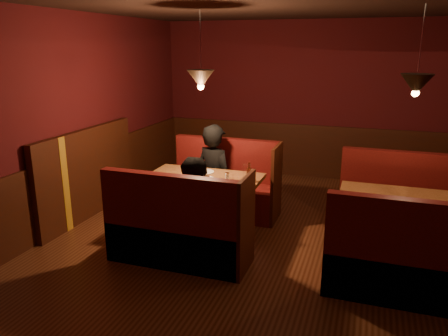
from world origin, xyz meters
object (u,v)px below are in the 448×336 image
(main_bench_near, at_px, (178,235))
(main_table, at_px, (203,191))
(main_bench_far, at_px, (225,190))
(diner_b, at_px, (198,195))
(second_table, at_px, (401,215))
(second_bench_far, at_px, (399,209))
(second_bench_near, at_px, (406,267))
(diner_a, at_px, (215,160))

(main_bench_near, bearing_deg, main_table, 91.10)
(main_table, height_order, main_bench_far, main_bench_far)
(diner_b, bearing_deg, second_table, -4.59)
(second_bench_far, height_order, second_bench_near, same)
(second_bench_near, xyz_separation_m, diner_a, (-2.53, 1.46, 0.52))
(second_bench_near, relative_size, diner_a, 0.89)
(diner_a, relative_size, diner_b, 1.10)
(main_bench_far, relative_size, second_bench_near, 1.06)
(second_table, height_order, second_bench_near, second_bench_near)
(main_table, xyz_separation_m, main_bench_far, (0.02, 0.84, -0.26))
(main_bench_near, xyz_separation_m, second_table, (2.40, 0.87, 0.23))
(second_bench_far, bearing_deg, main_table, -160.63)
(second_bench_far, xyz_separation_m, second_bench_near, (0.00, -1.67, 0.00))
(diner_b, bearing_deg, main_bench_near, -148.51)
(main_bench_far, xyz_separation_m, second_bench_near, (2.43, -1.65, -0.00))
(second_table, distance_m, second_bench_near, 0.87)
(main_table, distance_m, second_bench_near, 2.59)
(second_table, height_order, diner_a, diner_a)
(main_bench_far, height_order, diner_b, diner_b)
(main_bench_near, xyz_separation_m, diner_b, (0.17, 0.22, 0.43))
(diner_b, bearing_deg, main_bench_far, 75.50)
(main_table, bearing_deg, second_bench_far, 19.37)
(main_bench_far, relative_size, second_bench_far, 1.06)
(diner_a, bearing_deg, main_bench_near, 115.92)
(second_table, relative_size, second_bench_far, 0.90)
(main_bench_near, distance_m, diner_b, 0.51)
(main_table, bearing_deg, main_bench_far, 88.89)
(main_bench_far, distance_m, second_table, 2.54)
(second_bench_far, bearing_deg, main_bench_near, -144.93)
(diner_a, bearing_deg, diner_b, 123.82)
(main_bench_near, height_order, diner_a, diner_a)
(second_table, bearing_deg, second_bench_near, -87.80)
(main_bench_near, distance_m, second_bench_near, 2.43)
(main_table, xyz_separation_m, second_table, (2.41, 0.02, -0.03))
(main_table, xyz_separation_m, second_bench_far, (2.44, 0.86, -0.26))
(main_bench_near, height_order, second_table, main_bench_near)
(second_bench_near, bearing_deg, diner_a, 149.93)
(main_table, distance_m, second_table, 2.41)
(main_table, height_order, diner_b, diner_b)
(main_bench_far, relative_size, main_bench_near, 1.00)
(main_bench_near, relative_size, second_bench_far, 1.06)
(main_bench_far, bearing_deg, second_table, -18.89)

